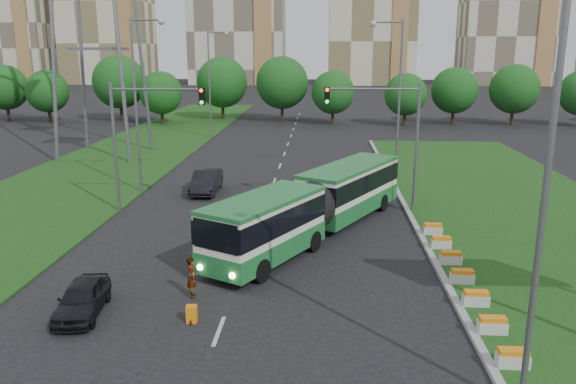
# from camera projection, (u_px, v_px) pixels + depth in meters

# --- Properties ---
(ground) EXTENTS (360.00, 360.00, 0.00)m
(ground) POSITION_uv_depth(u_px,v_px,m) (307.00, 270.00, 25.84)
(ground) COLOR black
(ground) RESTS_ON ground
(grass_median) EXTENTS (14.00, 60.00, 0.15)m
(grass_median) POSITION_uv_depth(u_px,v_px,m) (532.00, 222.00, 32.82)
(grass_median) COLOR #184112
(grass_median) RESTS_ON ground
(median_kerb) EXTENTS (0.30, 60.00, 0.18)m
(median_kerb) POSITION_uv_depth(u_px,v_px,m) (412.00, 220.00, 33.22)
(median_kerb) COLOR #9A9A9A
(median_kerb) RESTS_ON ground
(left_verge) EXTENTS (12.00, 110.00, 0.10)m
(left_verge) POSITION_uv_depth(u_px,v_px,m) (117.00, 161.00, 51.07)
(left_verge) COLOR #184112
(left_verge) RESTS_ON ground
(lane_markings) EXTENTS (0.20, 100.00, 0.01)m
(lane_markings) POSITION_uv_depth(u_px,v_px,m) (276.00, 176.00, 45.38)
(lane_markings) COLOR #B1B3AB
(lane_markings) RESTS_ON ground
(flower_planters) EXTENTS (1.10, 13.70, 0.60)m
(flower_planters) POSITION_uv_depth(u_px,v_px,m) (462.00, 276.00, 23.99)
(flower_planters) COLOR silver
(flower_planters) RESTS_ON grass_median
(traffic_mast_median) EXTENTS (5.76, 0.32, 8.00)m
(traffic_mast_median) POSITION_uv_depth(u_px,v_px,m) (391.00, 127.00, 33.94)
(traffic_mast_median) COLOR slate
(traffic_mast_median) RESTS_ON ground
(traffic_mast_left) EXTENTS (5.76, 0.32, 8.00)m
(traffic_mast_left) POSITION_uv_depth(u_px,v_px,m) (140.00, 127.00, 33.85)
(traffic_mast_left) COLOR slate
(traffic_mast_left) RESTS_ON ground
(street_lamps) EXTENTS (36.00, 60.00, 12.00)m
(street_lamps) POSITION_uv_depth(u_px,v_px,m) (263.00, 115.00, 34.23)
(street_lamps) COLOR slate
(street_lamps) RESTS_ON ground
(tree_line) EXTENTS (120.00, 8.00, 9.00)m
(tree_line) POSITION_uv_depth(u_px,v_px,m) (390.00, 91.00, 77.41)
(tree_line) COLOR #15511A
(tree_line) RESTS_ON ground
(apartment_tower_west) EXTENTS (26.00, 15.00, 48.00)m
(apartment_tower_west) POSITION_uv_depth(u_px,v_px,m) (105.00, 2.00, 168.94)
(apartment_tower_west) COLOR beige
(apartment_tower_west) RESTS_ON ground
(apartment_tower_east) EXTENTS (27.00, 15.00, 47.00)m
(apartment_tower_east) POSITION_uv_depth(u_px,v_px,m) (511.00, 2.00, 162.14)
(apartment_tower_east) COLOR beige
(apartment_tower_east) RESTS_ON ground
(midrise_west) EXTENTS (22.00, 14.00, 36.00)m
(midrise_west) POSITION_uv_depth(u_px,v_px,m) (11.00, 24.00, 172.13)
(midrise_west) COLOR beige
(midrise_west) RESTS_ON ground
(articulated_bus) EXTENTS (2.65, 16.98, 2.80)m
(articulated_bus) POSITION_uv_depth(u_px,v_px,m) (309.00, 204.00, 30.51)
(articulated_bus) COLOR white
(articulated_bus) RESTS_ON ground
(car_left_near) EXTENTS (1.97, 3.94, 1.29)m
(car_left_near) POSITION_uv_depth(u_px,v_px,m) (82.00, 298.00, 21.38)
(car_left_near) COLOR black
(car_left_near) RESTS_ON ground
(car_left_far) EXTENTS (1.79, 4.89, 1.60)m
(car_left_far) POSITION_uv_depth(u_px,v_px,m) (206.00, 181.00, 39.86)
(car_left_far) COLOR black
(car_left_far) RESTS_ON ground
(pedestrian) EXTENTS (0.55, 0.71, 1.71)m
(pedestrian) POSITION_uv_depth(u_px,v_px,m) (192.00, 277.00, 22.84)
(pedestrian) COLOR gray
(pedestrian) RESTS_ON ground
(shopping_trolley) EXTENTS (0.38, 0.40, 0.66)m
(shopping_trolley) POSITION_uv_depth(u_px,v_px,m) (192.00, 314.00, 20.79)
(shopping_trolley) COLOR orange
(shopping_trolley) RESTS_ON ground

